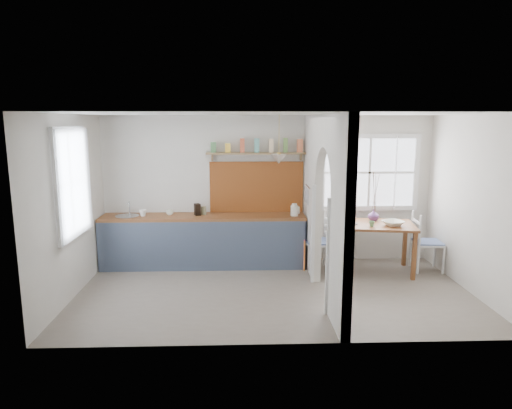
{
  "coord_description": "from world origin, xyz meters",
  "views": [
    {
      "loc": [
        -0.5,
        -6.41,
        2.51
      ],
      "look_at": [
        -0.26,
        0.28,
        1.27
      ],
      "focal_mm": 32.0,
      "sensor_mm": 36.0,
      "label": 1
    }
  ],
  "objects_px": {
    "chair_right": "(428,242)",
    "vase": "(374,215)",
    "kettle": "(294,210)",
    "dining_table": "(373,247)",
    "chair_left": "(318,242)"
  },
  "relations": [
    {
      "from": "chair_right",
      "to": "kettle",
      "type": "bearing_deg",
      "value": 86.36
    },
    {
      "from": "dining_table",
      "to": "kettle",
      "type": "xyz_separation_m",
      "value": [
        -1.29,
        0.3,
        0.59
      ]
    },
    {
      "from": "chair_right",
      "to": "vase",
      "type": "xyz_separation_m",
      "value": [
        -0.87,
        0.23,
        0.42
      ]
    },
    {
      "from": "vase",
      "to": "kettle",
      "type": "bearing_deg",
      "value": 177.43
    },
    {
      "from": "chair_left",
      "to": "vase",
      "type": "bearing_deg",
      "value": 84.98
    },
    {
      "from": "chair_left",
      "to": "vase",
      "type": "height_order",
      "value": "vase"
    },
    {
      "from": "dining_table",
      "to": "chair_right",
      "type": "relative_size",
      "value": 1.32
    },
    {
      "from": "chair_left",
      "to": "chair_right",
      "type": "xyz_separation_m",
      "value": [
        1.84,
        -0.09,
        0.0
      ]
    },
    {
      "from": "chair_left",
      "to": "chair_right",
      "type": "relative_size",
      "value": 1.0
    },
    {
      "from": "chair_left",
      "to": "kettle",
      "type": "distance_m",
      "value": 0.67
    },
    {
      "from": "kettle",
      "to": "vase",
      "type": "relative_size",
      "value": 1.09
    },
    {
      "from": "chair_right",
      "to": "vase",
      "type": "height_order",
      "value": "vase"
    },
    {
      "from": "dining_table",
      "to": "chair_right",
      "type": "xyz_separation_m",
      "value": [
        0.93,
        0.01,
        0.09
      ]
    },
    {
      "from": "dining_table",
      "to": "kettle",
      "type": "height_order",
      "value": "kettle"
    },
    {
      "from": "dining_table",
      "to": "vase",
      "type": "xyz_separation_m",
      "value": [
        0.06,
        0.24,
        0.51
      ]
    }
  ]
}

